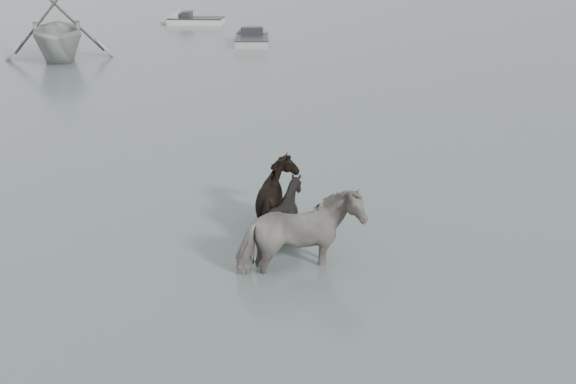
% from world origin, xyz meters
% --- Properties ---
extents(ground, '(140.00, 140.00, 0.00)m').
position_xyz_m(ground, '(0.00, 0.00, 0.00)').
color(ground, '#4A5855').
rests_on(ground, ground).
extents(pony_pinto, '(2.27, 1.41, 1.78)m').
position_xyz_m(pony_pinto, '(0.70, 0.25, 0.89)').
color(pony_pinto, black).
rests_on(pony_pinto, ground).
extents(pony_dark, '(1.58, 1.75, 1.53)m').
position_xyz_m(pony_dark, '(1.49, 2.02, 0.77)').
color(pony_dark, black).
rests_on(pony_dark, ground).
extents(pony_black, '(1.37, 1.25, 1.38)m').
position_xyz_m(pony_black, '(1.29, 1.59, 0.69)').
color(pony_black, black).
rests_on(pony_black, ground).
extents(rowboat_trail, '(6.09, 6.60, 2.88)m').
position_xyz_m(rowboat_trail, '(3.75, 23.20, 1.44)').
color(rowboat_trail, '#9FA29F').
rests_on(rowboat_trail, ground).
extents(skiff_port, '(3.87, 4.91, 0.75)m').
position_xyz_m(skiff_port, '(13.10, 22.38, 0.38)').
color(skiff_port, '#9C9E9C').
rests_on(skiff_port, ground).
extents(skiff_star, '(4.53, 4.04, 0.75)m').
position_xyz_m(skiff_star, '(14.36, 30.94, 0.38)').
color(skiff_star, silver).
rests_on(skiff_star, ground).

